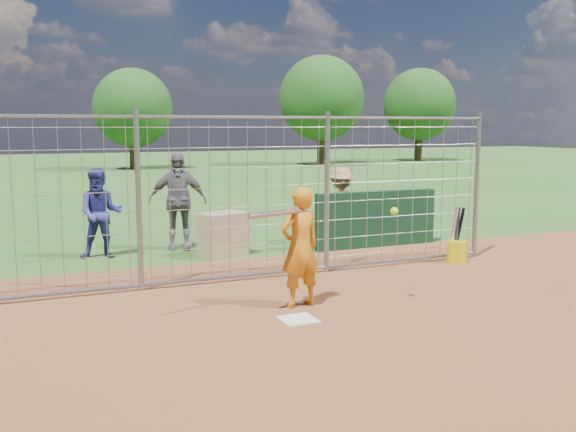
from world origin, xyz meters
name	(u,v)px	position (x,y,z in m)	size (l,w,h in m)	color
ground	(291,316)	(0.00, 0.00, 0.00)	(100.00, 100.00, 0.00)	#2D591E
infield_dirt	(435,413)	(0.00, -3.00, 0.01)	(18.00, 18.00, 0.00)	brown
home_plate	(298,319)	(0.00, -0.20, 0.01)	(0.43, 0.43, 0.02)	silver
dugout_wall	(376,219)	(3.40, 3.60, 0.55)	(2.60, 0.20, 1.10)	#11381E
batter	(300,247)	(0.28, 0.35, 0.80)	(0.58, 0.38, 1.59)	orange
bystander_a	(101,214)	(-1.71, 4.60, 0.81)	(0.79, 0.62, 1.62)	navy
bystander_b	(177,201)	(-0.25, 4.87, 0.94)	(1.10, 0.46, 1.88)	slate
bystander_c	(341,206)	(2.87, 4.09, 0.77)	(1.00, 0.58, 1.55)	#9C7855
equipment_bin	(223,234)	(0.35, 3.92, 0.40)	(0.80, 0.55, 0.80)	tan
equipment_in_play	(306,213)	(0.23, 0.08, 1.29)	(2.01, 0.50, 0.10)	silver
bucket_with_bats	(457,249)	(3.93, 1.76, 0.25)	(0.34, 0.35, 0.98)	yellow
backstop_fence	(238,200)	(0.00, 2.00, 1.26)	(9.08, 0.08, 2.60)	gray
tree_line	(134,100)	(3.13, 28.13, 3.71)	(44.66, 6.72, 6.48)	#3F2B19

